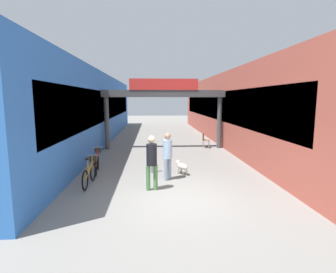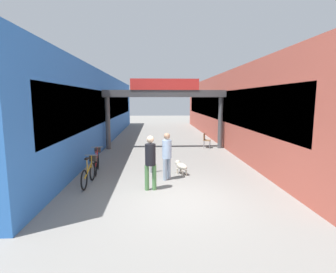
% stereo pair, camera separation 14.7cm
% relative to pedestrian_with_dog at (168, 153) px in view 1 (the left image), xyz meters
% --- Properties ---
extents(ground_plane, '(80.00, 80.00, 0.00)m').
position_rel_pedestrian_with_dog_xyz_m(ground_plane, '(0.14, -1.96, -0.99)').
color(ground_plane, gray).
extents(storefront_left, '(3.00, 26.00, 4.55)m').
position_rel_pedestrian_with_dog_xyz_m(storefront_left, '(-4.95, 9.04, 1.28)').
color(storefront_left, blue).
rests_on(storefront_left, ground_plane).
extents(storefront_right, '(3.00, 26.00, 4.55)m').
position_rel_pedestrian_with_dog_xyz_m(storefront_right, '(5.24, 9.04, 1.28)').
color(storefront_right, '#B25142').
rests_on(storefront_right, ground_plane).
extents(arcade_sign_gateway, '(7.40, 0.47, 4.10)m').
position_rel_pedestrian_with_dog_xyz_m(arcade_sign_gateway, '(0.14, 6.14, 1.93)').
color(arcade_sign_gateway, '#4C4C4F').
rests_on(arcade_sign_gateway, ground_plane).
extents(pedestrian_with_dog, '(0.48, 0.48, 1.73)m').
position_rel_pedestrian_with_dog_xyz_m(pedestrian_with_dog, '(0.00, 0.00, 0.00)').
color(pedestrian_with_dog, '#8C9EB2').
rests_on(pedestrian_with_dog, ground_plane).
extents(pedestrian_companion, '(0.39, 0.37, 1.78)m').
position_rel_pedestrian_with_dog_xyz_m(pedestrian_companion, '(-0.58, -1.09, 0.04)').
color(pedestrian_companion, '#4C7F47').
rests_on(pedestrian_companion, ground_plane).
extents(dog_on_leash, '(0.55, 0.73, 0.52)m').
position_rel_pedestrian_with_dog_xyz_m(dog_on_leash, '(0.58, 0.68, -0.67)').
color(dog_on_leash, beige).
rests_on(dog_on_leash, ground_plane).
extents(bicycle_orange_nearest, '(0.46, 1.69, 0.98)m').
position_rel_pedestrian_with_dog_xyz_m(bicycle_orange_nearest, '(-2.71, -0.38, -0.56)').
color(bicycle_orange_nearest, black).
rests_on(bicycle_orange_nearest, ground_plane).
extents(bicycle_red_second, '(0.46, 1.68, 0.98)m').
position_rel_pedestrian_with_dog_xyz_m(bicycle_red_second, '(-2.80, 1.22, -0.56)').
color(bicycle_red_second, black).
rests_on(bicycle_red_second, ground_plane).
extents(bollard_post_metal, '(0.10, 0.10, 1.11)m').
position_rel_pedestrian_with_dog_xyz_m(bollard_post_metal, '(-0.59, 0.96, -0.43)').
color(bollard_post_metal, gray).
rests_on(bollard_post_metal, ground_plane).
extents(cafe_chair_wood_nearer, '(0.51, 0.51, 0.89)m').
position_rel_pedestrian_with_dog_xyz_m(cafe_chair_wood_nearer, '(2.64, 6.22, -0.45)').
color(cafe_chair_wood_nearer, gray).
rests_on(cafe_chair_wood_nearer, ground_plane).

